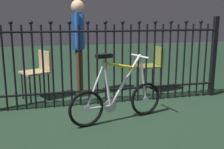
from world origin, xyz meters
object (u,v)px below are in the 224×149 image
bicycle (117,97)px  chair_tan (39,69)px  person_visitor (79,40)px  chair_olive (153,63)px

bicycle → chair_tan: size_ratio=1.66×
chair_tan → person_visitor: size_ratio=0.49×
chair_olive → person_visitor: size_ratio=0.51×
chair_tan → chair_olive: size_ratio=0.97×
bicycle → person_visitor: bearing=103.9°
chair_tan → chair_olive: (2.01, -0.01, 0.01)m
bicycle → chair_tan: bicycle is taller
chair_tan → person_visitor: person_visitor is taller
chair_tan → bicycle: bearing=-51.6°
person_visitor → bicycle: bearing=-76.1°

